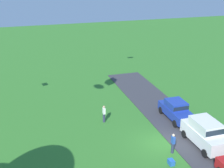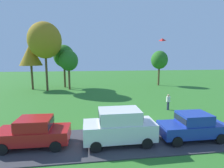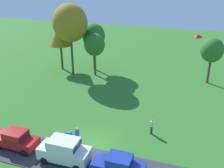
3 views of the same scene
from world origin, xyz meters
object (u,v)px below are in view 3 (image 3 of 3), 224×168
(tree_lone_near, at_px, (60,34))
(tree_right_of_center, at_px, (94,45))
(person_watching_sky, at_px, (152,127))
(tree_left_of_center, at_px, (70,23))
(car_sedan_far_end, at_px, (119,165))
(kite_diamond_low_drifter, at_px, (198,36))
(tree_center_back, at_px, (94,36))
(person_on_lawn, at_px, (77,135))
(car_sedan_by_flagpole, at_px, (16,139))
(car_suv_mid_row, at_px, (64,150))
(tree_far_left, at_px, (212,50))
(cooler_box, at_px, (69,134))

(tree_lone_near, xyz_separation_m, tree_right_of_center, (6.48, -0.87, -1.05))
(person_watching_sky, xyz_separation_m, tree_left_of_center, (-15.44, 13.09, 7.48))
(car_sedan_far_end, distance_m, person_watching_sky, 7.00)
(kite_diamond_low_drifter, bearing_deg, person_watching_sky, -108.59)
(person_watching_sky, distance_m, tree_left_of_center, 21.58)
(tree_center_back, distance_m, tree_right_of_center, 2.72)
(person_on_lawn, relative_size, tree_lone_near, 0.21)
(car_sedan_far_end, xyz_separation_m, person_watching_sky, (1.49, 6.84, -0.16))
(car_sedan_by_flagpole, relative_size, tree_lone_near, 0.55)
(car_suv_mid_row, distance_m, tree_far_left, 26.27)
(tree_center_back, bearing_deg, car_sedan_by_flagpole, -87.41)
(person_watching_sky, distance_m, cooler_box, 8.64)
(car_sedan_by_flagpole, height_order, person_on_lawn, car_sedan_by_flagpole)
(car_sedan_far_end, height_order, person_watching_sky, car_sedan_far_end)
(tree_left_of_center, distance_m, tree_right_of_center, 4.95)
(car_sedan_far_end, relative_size, tree_far_left, 0.63)
(tree_center_back, height_order, kite_diamond_low_drifter, kite_diamond_low_drifter)
(tree_right_of_center, bearing_deg, tree_far_left, 7.49)
(tree_left_of_center, bearing_deg, car_sedan_by_flagpole, -79.72)
(tree_lone_near, bearing_deg, tree_left_of_center, -30.66)
(tree_left_of_center, bearing_deg, cooler_box, -65.39)
(kite_diamond_low_drifter, bearing_deg, tree_left_of_center, 170.80)
(car_sedan_far_end, xyz_separation_m, cooler_box, (-6.60, 3.89, -0.84))
(car_sedan_far_end, bearing_deg, kite_diamond_low_drifter, 73.91)
(car_sedan_by_flagpole, bearing_deg, car_sedan_far_end, -2.35)
(car_sedan_far_end, distance_m, tree_left_of_center, 25.40)
(car_sedan_by_flagpole, distance_m, car_sedan_far_end, 10.42)
(tree_right_of_center, bearing_deg, car_sedan_by_flagpole, -90.14)
(tree_center_back, bearing_deg, car_suv_mid_row, -74.49)
(car_sedan_far_end, distance_m, cooler_box, 7.71)
(tree_right_of_center, height_order, kite_diamond_low_drifter, kite_diamond_low_drifter)
(person_watching_sky, relative_size, cooler_box, 3.05)
(car_sedan_far_end, distance_m, tree_center_back, 26.26)
(person_on_lawn, height_order, tree_center_back, tree_center_back)
(tree_center_back, distance_m, tree_far_left, 18.55)
(tree_far_left, height_order, kite_diamond_low_drifter, kite_diamond_low_drifter)
(person_watching_sky, distance_m, tree_right_of_center, 18.76)
(tree_right_of_center, xyz_separation_m, tree_far_left, (17.46, 2.30, 0.05))
(tree_center_back, xyz_separation_m, tree_far_left, (18.54, -0.07, -0.73))
(tree_right_of_center, bearing_deg, kite_diamond_low_drifter, -14.34)
(person_on_lawn, relative_size, cooler_box, 3.05)
(tree_far_left, xyz_separation_m, kite_diamond_low_drifter, (-2.22, -6.19, 3.36))
(person_on_lawn, xyz_separation_m, cooler_box, (-1.39, 0.82, -0.68))
(car_suv_mid_row, height_order, tree_center_back, tree_center_back)
(tree_left_of_center, xyz_separation_m, tree_center_back, (2.51, 3.21, -2.53))
(person_watching_sky, bearing_deg, person_on_lawn, -150.62)
(tree_far_left, distance_m, cooler_box, 24.07)
(car_sedan_by_flagpole, xyz_separation_m, tree_lone_near, (-6.43, 21.22, 5.06))
(car_suv_mid_row, xyz_separation_m, person_watching_sky, (6.54, 6.76, -0.42))
(tree_left_of_center, bearing_deg, kite_diamond_low_drifter, -9.20)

